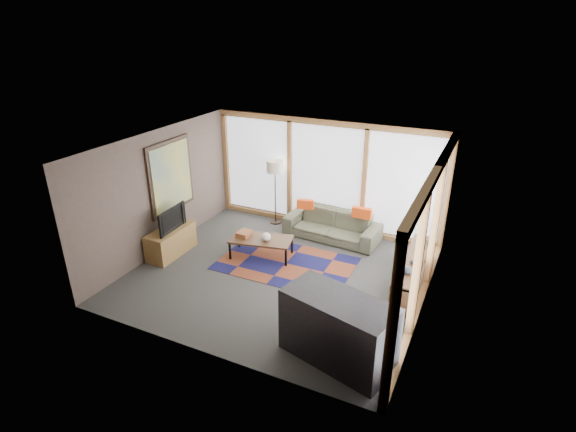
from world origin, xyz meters
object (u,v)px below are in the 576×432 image
at_px(sofa, 332,225).
at_px(bookshelf, 413,272).
at_px(tv_console, 171,241).
at_px(television, 169,219).
at_px(floor_lamp, 275,192).
at_px(coffee_table, 261,247).
at_px(bar_counter, 338,329).

xyz_separation_m(sofa, bookshelf, (2.05, -1.21, -0.04)).
bearing_deg(sofa, bookshelf, -26.42).
xyz_separation_m(sofa, tv_console, (-2.84, -2.16, -0.03)).
relative_size(bookshelf, television, 2.50).
xyz_separation_m(floor_lamp, coffee_table, (0.50, -1.66, -0.58)).
relative_size(coffee_table, bookshelf, 0.58).
xyz_separation_m(coffee_table, television, (-1.78, -0.71, 0.62)).
height_order(tv_console, bar_counter, bar_counter).
relative_size(sofa, coffee_table, 1.69).
relative_size(coffee_table, bar_counter, 0.78).
relative_size(floor_lamp, television, 1.82).
xyz_separation_m(bookshelf, television, (-4.87, -0.96, 0.56)).
height_order(floor_lamp, bar_counter, floor_lamp).
distance_m(bookshelf, bar_counter, 2.57).
bearing_deg(television, sofa, -55.89).
bearing_deg(bar_counter, bookshelf, 90.94).
xyz_separation_m(sofa, bar_counter, (1.44, -3.70, 0.20)).
distance_m(bookshelf, tv_console, 4.98).
height_order(sofa, television, television).
distance_m(bookshelf, television, 4.99).
xyz_separation_m(floor_lamp, tv_console, (-1.29, -2.37, -0.51)).
relative_size(sofa, television, 2.47).
distance_m(coffee_table, bookshelf, 3.10).
distance_m(sofa, bookshelf, 2.38).
bearing_deg(bar_counter, sofa, 126.05).
height_order(floor_lamp, bookshelf, floor_lamp).
xyz_separation_m(coffee_table, bar_counter, (2.48, -2.24, 0.30)).
distance_m(sofa, coffee_table, 1.80).
relative_size(tv_console, bar_counter, 0.71).
relative_size(sofa, floor_lamp, 1.36).
relative_size(bookshelf, bar_counter, 1.34).
xyz_separation_m(coffee_table, bookshelf, (3.09, 0.25, 0.06)).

